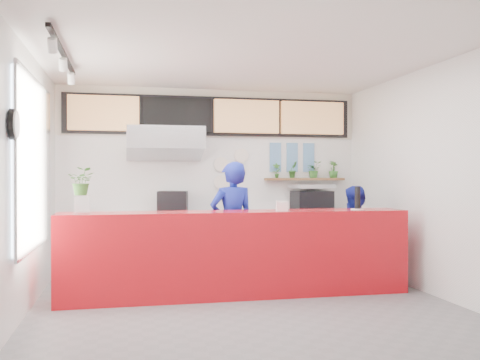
{
  "coord_description": "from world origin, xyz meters",
  "views": [
    {
      "loc": [
        -1.4,
        -6.34,
        1.55
      ],
      "look_at": [
        0.1,
        0.7,
        1.5
      ],
      "focal_mm": 40.0,
      "sensor_mm": 36.0,
      "label": 1
    }
  ],
  "objects_px": {
    "espresso_machine": "(312,203)",
    "pepper_mill": "(358,198)",
    "service_counter": "(237,254)",
    "panini_oven": "(173,204)",
    "staff_center": "(232,225)",
    "staff_right": "(353,234)"
  },
  "relations": [
    {
      "from": "espresso_machine",
      "to": "staff_center",
      "type": "height_order",
      "value": "staff_center"
    },
    {
      "from": "panini_oven",
      "to": "espresso_machine",
      "type": "distance_m",
      "value": 2.33
    },
    {
      "from": "service_counter",
      "to": "pepper_mill",
      "type": "distance_m",
      "value": 1.79
    },
    {
      "from": "service_counter",
      "to": "panini_oven",
      "type": "relative_size",
      "value": 9.8
    },
    {
      "from": "staff_center",
      "to": "espresso_machine",
      "type": "bearing_deg",
      "value": -151.72
    },
    {
      "from": "panini_oven",
      "to": "espresso_machine",
      "type": "height_order",
      "value": "panini_oven"
    },
    {
      "from": "panini_oven",
      "to": "pepper_mill",
      "type": "height_order",
      "value": "pepper_mill"
    },
    {
      "from": "staff_right",
      "to": "pepper_mill",
      "type": "bearing_deg",
      "value": 37.56
    },
    {
      "from": "panini_oven",
      "to": "staff_center",
      "type": "bearing_deg",
      "value": -51.8
    },
    {
      "from": "espresso_machine",
      "to": "staff_right",
      "type": "relative_size",
      "value": 0.44
    },
    {
      "from": "service_counter",
      "to": "staff_right",
      "type": "relative_size",
      "value": 3.19
    },
    {
      "from": "espresso_machine",
      "to": "pepper_mill",
      "type": "bearing_deg",
      "value": -94.51
    },
    {
      "from": "staff_center",
      "to": "service_counter",
      "type": "bearing_deg",
      "value": 76.06
    },
    {
      "from": "service_counter",
      "to": "staff_right",
      "type": "height_order",
      "value": "staff_right"
    },
    {
      "from": "espresso_machine",
      "to": "staff_center",
      "type": "relative_size",
      "value": 0.36
    },
    {
      "from": "service_counter",
      "to": "staff_center",
      "type": "xyz_separation_m",
      "value": [
        0.03,
        0.5,
        0.33
      ]
    },
    {
      "from": "espresso_machine",
      "to": "staff_center",
      "type": "bearing_deg",
      "value": -145.32
    },
    {
      "from": "panini_oven",
      "to": "staff_right",
      "type": "distance_m",
      "value": 2.85
    },
    {
      "from": "service_counter",
      "to": "espresso_machine",
      "type": "xyz_separation_m",
      "value": [
        1.66,
        1.8,
        0.55
      ]
    },
    {
      "from": "espresso_machine",
      "to": "staff_right",
      "type": "bearing_deg",
      "value": -86.88
    },
    {
      "from": "service_counter",
      "to": "pepper_mill",
      "type": "bearing_deg",
      "value": -2.06
    },
    {
      "from": "espresso_machine",
      "to": "pepper_mill",
      "type": "relative_size",
      "value": 2.09
    }
  ]
}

